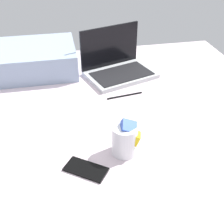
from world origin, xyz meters
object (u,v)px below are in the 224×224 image
at_px(cell_phone, 86,169).
at_px(pillow, 25,59).
at_px(laptop, 117,66).
at_px(snack_cup, 125,139).

xyz_separation_m(cell_phone, pillow, (-0.22, 0.78, 0.06)).
bearing_deg(cell_phone, pillow, -128.88).
distance_m(laptop, cell_phone, 0.70).
bearing_deg(laptop, snack_cup, -117.76).
bearing_deg(snack_cup, pillow, 116.67).
relative_size(snack_cup, pillow, 0.27).
xyz_separation_m(laptop, pillow, (-0.46, 0.13, 0.02)).
relative_size(laptop, snack_cup, 2.79).
height_order(laptop, pillow, laptop).
xyz_separation_m(laptop, snack_cup, (-0.10, -0.59, 0.01)).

